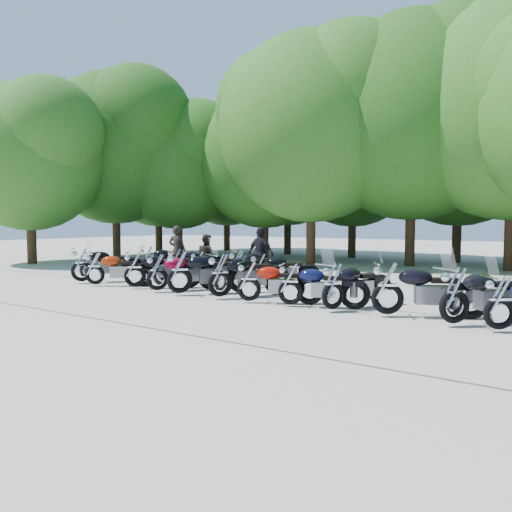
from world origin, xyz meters
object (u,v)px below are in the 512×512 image
Objects in this scene: motorcycle_5 at (220,273)px; motorcycle_6 at (249,280)px; motorcycle_13 at (176,262)px; motorcycle_7 at (291,282)px; motorcycle_8 at (333,284)px; motorcycle_14 at (199,264)px; motorcycle_2 at (135,268)px; rider_1 at (207,256)px; motorcycle_10 at (455,293)px; motorcycle_0 at (81,263)px; motorcycle_1 at (95,267)px; motorcycle_16 at (260,268)px; motorcycle_4 at (180,270)px; motorcycle_12 at (148,259)px; motorcycle_15 at (238,265)px; motorcycle_3 at (157,271)px; motorcycle_9 at (388,286)px; rider_0 at (177,250)px; motorcycle_11 at (500,300)px; rider_2 at (261,254)px.

motorcycle_5 is 1.15× the size of motorcycle_6.
motorcycle_7 is at bearing -156.56° from motorcycle_13.
motorcycle_14 is (-6.35, 2.73, -0.05)m from motorcycle_8.
motorcycle_2 is 1.02× the size of motorcycle_8.
motorcycle_8 reaches higher than motorcycle_13.
rider_1 is at bearing -91.46° from motorcycle_13.
rider_1 is (-9.23, 3.55, 0.14)m from motorcycle_10.
motorcycle_8 reaches higher than motorcycle_14.
motorcycle_6 is at bearing 23.01° from motorcycle_8.
motorcycle_0 is 1.06× the size of motorcycle_8.
rider_1 is at bearing 36.45° from motorcycle_7.
motorcycle_16 is (4.44, 2.68, -0.02)m from motorcycle_1.
motorcycle_4 reaches higher than motorcycle_12.
motorcycle_1 is 1.06× the size of motorcycle_14.
motorcycle_15 is at bearing -9.86° from motorcycle_8.
motorcycle_9 is (6.74, 0.13, 0.04)m from motorcycle_3.
rider_0 is (-10.98, 3.87, 0.28)m from motorcycle_10.
motorcycle_4 reaches higher than motorcycle_15.
motorcycle_12 is at bearing -1.97° from motorcycle_2.
motorcycle_11 is 12.50m from motorcycle_12.
motorcycle_13 is at bearing 35.72° from motorcycle_6.
motorcycle_9 is at bearing -150.05° from motorcycle_0.
motorcycle_2 is at bearing -110.78° from motorcycle_1.
motorcycle_11 is at bearing 159.77° from rider_2.
motorcycle_10 is 8.23m from rider_2.
motorcycle_5 reaches higher than motorcycle_0.
motorcycle_13 is 1.09m from rider_1.
motorcycle_6 is 0.99× the size of motorcycle_11.
motorcycle_3 is 3.65m from rider_1.
motorcycle_15 is (4.36, 2.73, -0.04)m from motorcycle_0.
rider_0 reaches higher than motorcycle_16.
motorcycle_11 is at bearing -124.42° from motorcycle_9.
motorcycle_13 is at bearing 45.15° from motorcycle_7.
motorcycle_10 is at bearing -115.73° from motorcycle_6.
motorcycle_10 is 1.03× the size of motorcycle_12.
motorcycle_5 reaches higher than motorcycle_2.
motorcycle_15 is 1.20× the size of rider_2.
motorcycle_6 is (3.26, -0.06, -0.03)m from motorcycle_3.
motorcycle_5 is 1.15× the size of motorcycle_7.
motorcycle_10 is (3.75, -0.13, 0.07)m from motorcycle_7.
motorcycle_16 is (-3.66, 2.48, -0.03)m from motorcycle_8.
motorcycle_0 is at bearing 77.04° from rider_1.
motorcycle_7 is 0.89× the size of motorcycle_9.
motorcycle_5 is at bearing 63.40° from motorcycle_9.
motorcycle_5 is 4.48m from motorcycle_9.
motorcycle_0 is 0.96× the size of motorcycle_4.
motorcycle_10 is at bearing -137.54° from motorcycle_12.
rider_0 reaches higher than rider_1.
motorcycle_4 reaches higher than motorcycle_9.
rider_2 is at bearing 25.32° from motorcycle_11.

